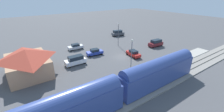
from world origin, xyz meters
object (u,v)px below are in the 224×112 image
passenger_train (119,87)px  suv_charcoal (118,33)px  sedan_red (133,53)px  sedan_silver (76,47)px  suv_maroon (156,43)px  pedestrian_on_platform (143,68)px  sedan_blue (95,52)px  light_pole_lot_center (118,32)px  suv_white (76,60)px  light_pole_near_platform (132,51)px  station_building (28,62)px

passenger_train → suv_charcoal: size_ratio=6.84×
sedan_red → sedan_silver: bearing=36.9°
sedan_red → suv_maroon: bearing=-80.2°
sedan_silver → sedan_red: bearing=-143.1°
passenger_train → pedestrian_on_platform: size_ratio=20.72×
sedan_blue → sedan_silver: size_ratio=1.03×
passenger_train → sedan_silver: size_ratio=7.86×
passenger_train → suv_charcoal: bearing=-36.8°
light_pole_lot_center → pedestrian_on_platform: bearing=159.0°
sedan_red → sedan_silver: same height
suv_white → suv_maroon: same height
suv_maroon → sedan_silver: suv_maroon is taller
suv_white → suv_charcoal: same height
light_pole_near_platform → pedestrian_on_platform: bearing=-148.5°
light_pole_lot_center → sedan_red: bearing=167.9°
passenger_train → sedan_blue: bearing=-18.4°
light_pole_near_platform → passenger_train: bearing=128.9°
passenger_train → suv_white: 16.81m
sedan_blue → suv_maroon: bearing=-104.1°
passenger_train → station_building: size_ratio=3.19×
sedan_red → light_pole_near_platform: light_pole_near_platform is taller
suv_white → sedan_silver: suv_white is taller
pedestrian_on_platform → suv_charcoal: bearing=-27.2°
suv_white → sedan_blue: (2.74, -6.70, -0.27)m
suv_white → sedan_red: (-4.14, -14.73, -0.27)m
station_building → pedestrian_on_platform: 23.97m
light_pole_near_platform → sedan_red: bearing=-46.4°
sedan_silver → light_pole_near_platform: 20.76m
suv_white → light_pole_near_platform: 13.61m
station_building → sedan_red: (-5.41, -24.44, -2.00)m
suv_white → suv_maroon: size_ratio=0.98×
station_building → light_pole_lot_center: (4.02, -26.47, 1.75)m
light_pole_lot_center → passenger_train: bearing=143.1°
sedan_blue → suv_white: bearing=112.2°
station_building → sedan_blue: 16.59m
sedan_silver → light_pole_near_platform: bearing=-167.1°
passenger_train → station_building: station_building is taller
station_building → light_pole_lot_center: light_pole_lot_center is taller
pedestrian_on_platform → light_pole_lot_center: size_ratio=0.23×
light_pole_near_platform → suv_maroon: bearing=-66.1°
sedan_red → sedan_blue: bearing=49.5°
sedan_red → sedan_silver: 17.68m
pedestrian_on_platform → suv_maroon: suv_maroon is taller
station_building → light_pole_near_platform: (-11.20, -18.37, 1.71)m
station_building → suv_white: size_ratio=2.26×
pedestrian_on_platform → sedan_red: bearing=-30.1°
station_building → sedan_silver: station_building is taller
station_building → suv_white: (-1.28, -9.71, -1.72)m
suv_charcoal → light_pole_lot_center: size_ratio=0.71×
light_pole_lot_center → suv_charcoal: bearing=-36.6°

